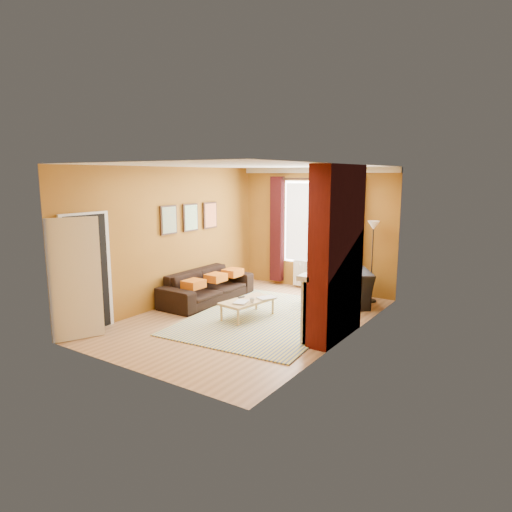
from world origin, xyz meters
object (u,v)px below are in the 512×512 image
object	(u,v)px
wicker_stool	(322,284)
sofa	(207,286)
armchair	(340,288)
coffee_table	(248,302)
floor_lamp	(373,238)

from	to	relation	value
wicker_stool	sofa	bearing A→B (deg)	-133.54
armchair	coffee_table	distance (m)	2.02
sofa	armchair	bearing A→B (deg)	-65.33
coffee_table	floor_lamp	xyz separation A→B (m)	(1.51, 2.37, 1.03)
armchair	wicker_stool	bearing A→B (deg)	-77.42
armchair	floor_lamp	size ratio (longest dim) A/B	0.67
coffee_table	floor_lamp	size ratio (longest dim) A/B	0.66
sofa	wicker_stool	xyz separation A→B (m)	(1.77, 1.86, -0.10)
sofa	wicker_stool	world-z (taller)	sofa
wicker_stool	coffee_table	bearing A→B (deg)	-99.24
armchair	wicker_stool	size ratio (longest dim) A/B	2.53
armchair	floor_lamp	world-z (taller)	floor_lamp
wicker_stool	floor_lamp	distance (m)	1.59
sofa	coffee_table	xyz separation A→B (m)	(1.38, -0.50, -0.01)
armchair	coffee_table	size ratio (longest dim) A/B	1.02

